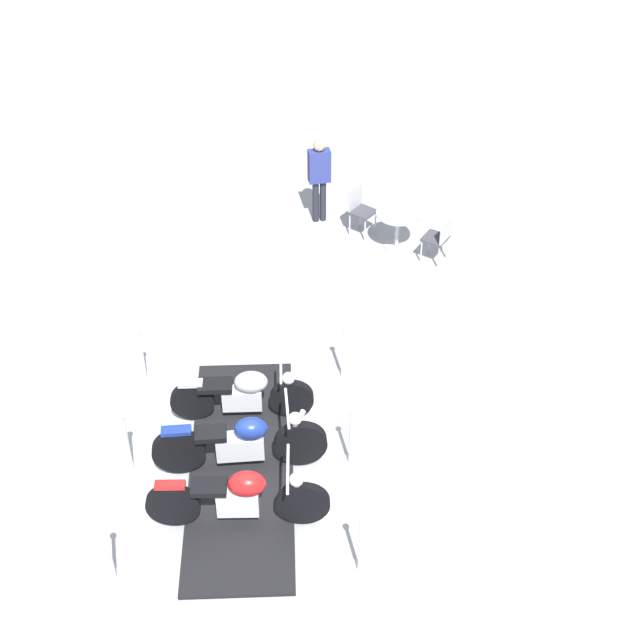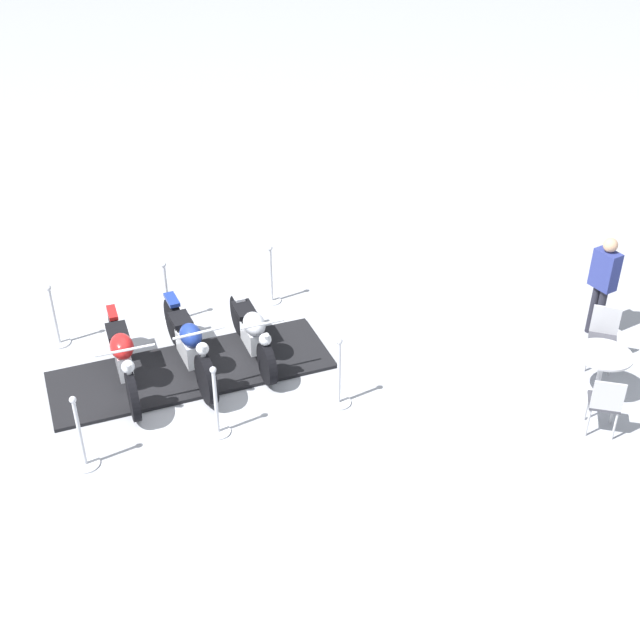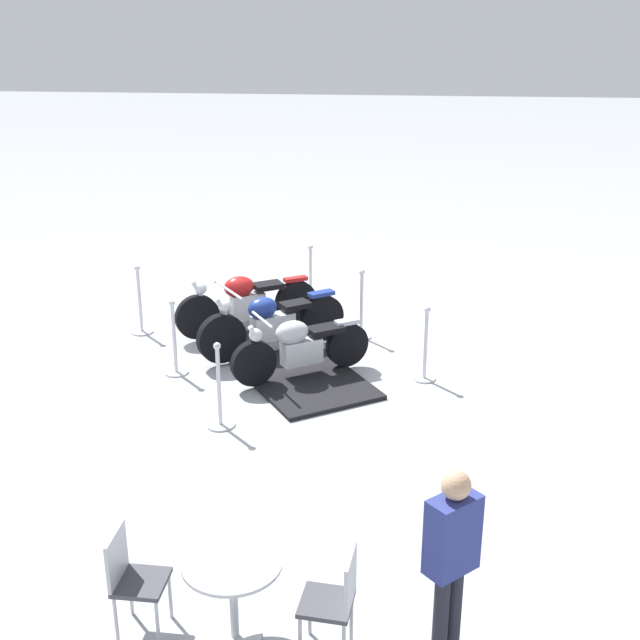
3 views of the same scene
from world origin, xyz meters
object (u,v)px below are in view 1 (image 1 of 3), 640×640
at_px(motorcycle_navy, 242,442).
at_px(stanchion_left_rear, 144,366).
at_px(motorcycle_maroon, 240,497).
at_px(stanchion_left_mid, 129,453).
at_px(cafe_chair_near_table, 439,236).
at_px(stanchion_right_front, 360,556).
at_px(stanchion_left_front, 112,564).
at_px(cafe_table, 398,221).
at_px(bystander_person, 319,173).
at_px(stanchion_right_rear, 343,362).
at_px(stanchion_right_mid, 351,448).
at_px(cafe_chair_across_table, 360,207).
at_px(motorcycle_chrome, 244,393).

bearing_deg(motorcycle_navy, stanchion_left_rear, 127.93).
xyz_separation_m(motorcycle_maroon, stanchion_left_mid, (1.80, 0.03, -0.18)).
bearing_deg(motorcycle_navy, cafe_chair_near_table, 52.17).
height_order(motorcycle_maroon, stanchion_right_front, stanchion_right_front).
xyz_separation_m(stanchion_left_front, cafe_table, (0.36, -8.11, 0.23)).
relative_size(stanchion_left_front, bystander_person, 0.62).
xyz_separation_m(stanchion_right_rear, stanchion_left_rear, (2.48, 1.63, 0.03)).
bearing_deg(motorcycle_navy, stanchion_left_mid, 177.10).
bearing_deg(stanchion_left_front, stanchion_right_rear, -97.01).
height_order(stanchion_right_mid, cafe_chair_across_table, stanchion_right_mid).
xyz_separation_m(motorcycle_maroon, cafe_table, (1.20, -6.61, 0.02)).
xyz_separation_m(stanchion_left_front, stanchion_right_mid, (-1.52, -3.09, 0.02)).
distance_m(stanchion_left_rear, bystander_person, 5.29).
bearing_deg(stanchion_left_mid, motorcycle_maroon, -178.92).
bearing_deg(cafe_chair_across_table, stanchion_left_mid, -82.41).
height_order(stanchion_left_rear, stanchion_left_mid, stanchion_left_mid).
relative_size(motorcycle_chrome, cafe_chair_near_table, 1.93).
bearing_deg(motorcycle_maroon, cafe_chair_across_table, 74.78).
bearing_deg(stanchion_left_mid, stanchion_left_front, 123.31).
relative_size(motorcycle_navy, bystander_person, 1.17).
relative_size(stanchion_left_front, cafe_table, 1.33).
xyz_separation_m(stanchion_left_rear, stanchion_right_mid, (-3.44, -0.17, -0.01)).
relative_size(motorcycle_maroon, motorcycle_navy, 1.03).
height_order(stanchion_right_front, cafe_chair_near_table, stanchion_right_front).
xyz_separation_m(motorcycle_chrome, cafe_chair_across_table, (0.96, -5.09, 0.05)).
bearing_deg(stanchion_right_rear, stanchion_right_front, 123.31).
bearing_deg(stanchion_left_rear, stanchion_left_front, 123.31).
bearing_deg(stanchion_right_mid, stanchion_left_front, 63.82).
relative_size(stanchion_left_mid, cafe_table, 1.40).
bearing_deg(cafe_chair_near_table, stanchion_left_front, 87.63).
relative_size(motorcycle_navy, cafe_chair_across_table, 2.09).
height_order(stanchion_right_front, bystander_person, bystander_person).
bearing_deg(stanchion_right_mid, bystander_person, -55.01).
relative_size(stanchion_right_front, cafe_chair_across_table, 1.17).
bearing_deg(cafe_chair_across_table, bystander_person, -173.03).
bearing_deg(bystander_person, motorcycle_maroon, -19.91).
height_order(motorcycle_chrome, cafe_chair_near_table, motorcycle_chrome).
height_order(cafe_table, bystander_person, bystander_person).
distance_m(motorcycle_maroon, stanchion_left_front, 1.73).
xyz_separation_m(stanchion_right_front, cafe_table, (2.84, -6.48, 0.23)).
xyz_separation_m(motorcycle_chrome, cafe_chair_near_table, (-0.68, -5.00, 0.04)).
bearing_deg(cafe_chair_near_table, motorcycle_navy, 89.34).
relative_size(stanchion_right_rear, stanchion_right_front, 1.00).
xyz_separation_m(motorcycle_navy, stanchion_left_front, (0.30, 2.29, -0.18)).
bearing_deg(stanchion_left_rear, motorcycle_chrome, -174.25).
relative_size(stanchion_left_rear, bystander_person, 0.63).
relative_size(motorcycle_navy, motorcycle_chrome, 1.11).
bearing_deg(stanchion_right_rear, stanchion_left_rear, 33.31).
distance_m(motorcycle_chrome, stanchion_right_front, 3.08).
bearing_deg(motorcycle_chrome, cafe_chair_across_table, 67.46).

